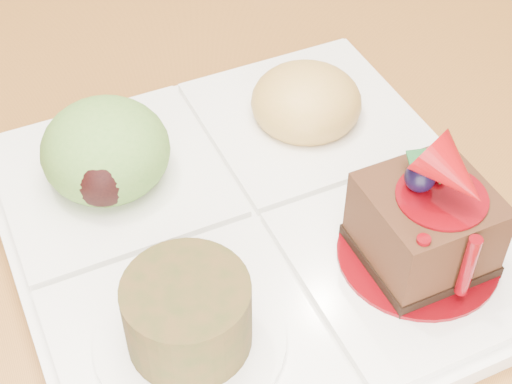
{
  "coord_description": "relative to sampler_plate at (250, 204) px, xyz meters",
  "views": [
    {
      "loc": [
        0.09,
        -1.06,
        1.1
      ],
      "look_at": [
        0.11,
        -0.75,
        0.79
      ],
      "focal_mm": 55.0,
      "sensor_mm": 36.0,
      "label": 1
    }
  ],
  "objects": [
    {
      "name": "ground",
      "position": [
        -0.1,
        0.75,
        -0.77
      ],
      "size": [
        6.0,
        6.0,
        0.0
      ],
      "primitive_type": "plane",
      "color": "#542E18"
    },
    {
      "name": "sampler_plate",
      "position": [
        0.0,
        0.0,
        0.0
      ],
      "size": [
        0.36,
        0.36,
        0.11
      ],
      "rotation": [
        0.0,
        0.0,
        0.38
      ],
      "color": "white",
      "rests_on": "dining_table"
    }
  ]
}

